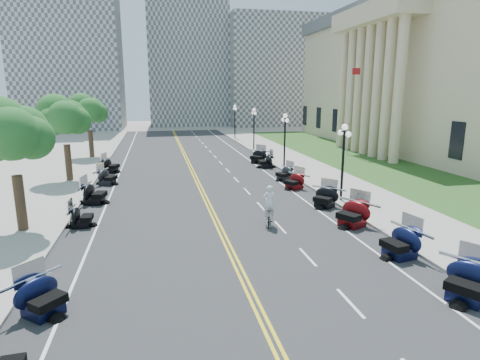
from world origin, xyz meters
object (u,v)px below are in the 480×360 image
bicycle (269,217)px  flagpole (349,111)px  motorcycle_n_3 (469,280)px  cyclist_rider (269,191)px  civic_building (463,75)px

bicycle → flagpole: bearing=72.1°
flagpole → motorcycle_n_3: (-10.75, -30.66, -4.23)m
motorcycle_n_3 → bicycle: (-4.55, 9.12, -0.27)m
flagpole → cyclist_rider: size_ratio=5.33×
bicycle → motorcycle_n_3: bearing=-46.0°
civic_building → flagpole: (-14.00, 0.00, -3.90)m
motorcycle_n_3 → bicycle: size_ratio=1.33×
civic_building → flagpole: civic_building is taller
cyclist_rider → flagpole: bearing=-125.4°
bicycle → cyclist_rider: size_ratio=0.88×
civic_building → motorcycle_n_3: size_ratio=23.33×
civic_building → bicycle: 37.33m
motorcycle_n_3 → flagpole: bearing=129.7°
cyclist_rider → bicycle: bearing=-0.0°
motorcycle_n_3 → cyclist_rider: bearing=175.5°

